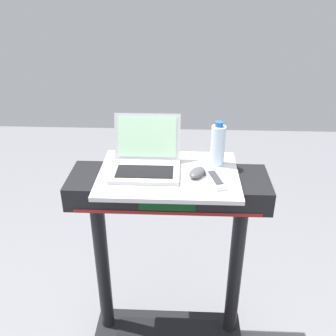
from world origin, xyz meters
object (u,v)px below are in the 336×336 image
water_bottle (218,145)px  tv_remote (215,180)px  laptop (146,160)px  computer_mouse (197,173)px

water_bottle → tv_remote: water_bottle is taller
water_bottle → tv_remote: (-0.02, -0.17, -0.09)m
laptop → tv_remote: laptop is taller
computer_mouse → water_bottle: (0.09, 0.12, 0.08)m
laptop → water_bottle: (0.32, 0.07, 0.05)m
computer_mouse → tv_remote: computer_mouse is taller
water_bottle → tv_remote: size_ratio=1.25×
computer_mouse → water_bottle: water_bottle is taller
laptop → computer_mouse: size_ratio=3.03×
computer_mouse → water_bottle: 0.17m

